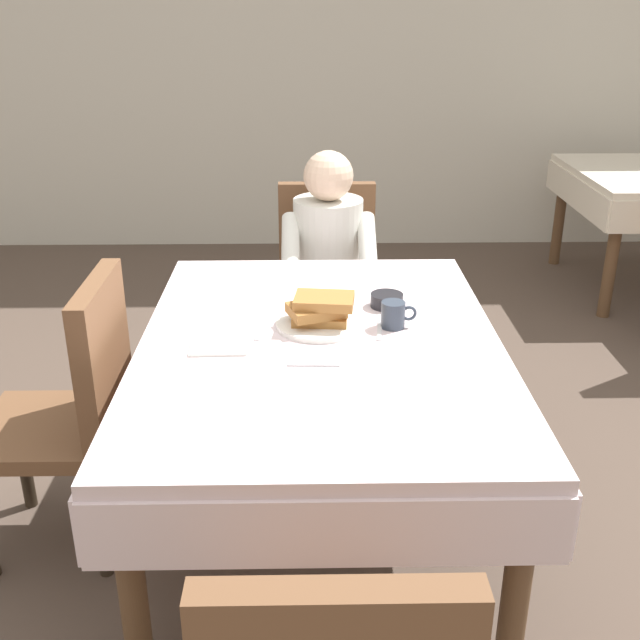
# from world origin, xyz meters

# --- Properties ---
(ground_plane) EXTENTS (14.00, 14.00, 0.00)m
(ground_plane) POSITION_xyz_m (0.00, 0.00, 0.00)
(ground_plane) COLOR brown
(back_wall) EXTENTS (12.00, 0.16, 3.20)m
(back_wall) POSITION_xyz_m (0.00, 3.40, 1.60)
(back_wall) COLOR beige
(back_wall) RESTS_ON ground
(dining_table_main) EXTENTS (1.12, 1.52, 0.74)m
(dining_table_main) POSITION_xyz_m (0.00, 0.00, 0.65)
(dining_table_main) COLOR silver
(dining_table_main) RESTS_ON ground
(chair_diner) EXTENTS (0.44, 0.45, 0.93)m
(chair_diner) POSITION_xyz_m (0.05, 1.17, 0.53)
(chair_diner) COLOR brown
(chair_diner) RESTS_ON ground
(diner_person) EXTENTS (0.40, 0.43, 1.12)m
(diner_person) POSITION_xyz_m (0.05, 1.01, 0.67)
(diner_person) COLOR silver
(diner_person) RESTS_ON ground
(chair_left_side) EXTENTS (0.45, 0.44, 0.93)m
(chair_left_side) POSITION_xyz_m (-0.77, 0.00, 0.53)
(chair_left_side) COLOR brown
(chair_left_side) RESTS_ON ground
(plate_breakfast) EXTENTS (0.28, 0.28, 0.02)m
(plate_breakfast) POSITION_xyz_m (-0.00, 0.10, 0.75)
(plate_breakfast) COLOR white
(plate_breakfast) RESTS_ON dining_table_main
(breakfast_stack) EXTENTS (0.22, 0.18, 0.09)m
(breakfast_stack) POSITION_xyz_m (0.00, 0.09, 0.80)
(breakfast_stack) COLOR #A36B33
(breakfast_stack) RESTS_ON plate_breakfast
(cup_coffee) EXTENTS (0.11, 0.08, 0.08)m
(cup_coffee) POSITION_xyz_m (0.23, 0.09, 0.78)
(cup_coffee) COLOR #333D4C
(cup_coffee) RESTS_ON dining_table_main
(bowl_butter) EXTENTS (0.11, 0.11, 0.04)m
(bowl_butter) POSITION_xyz_m (0.23, 0.26, 0.76)
(bowl_butter) COLOR black
(bowl_butter) RESTS_ON dining_table_main
(fork_left_of_plate) EXTENTS (0.02, 0.18, 0.00)m
(fork_left_of_plate) POSITION_xyz_m (-0.19, 0.08, 0.74)
(fork_left_of_plate) COLOR silver
(fork_left_of_plate) RESTS_ON dining_table_main
(knife_right_of_plate) EXTENTS (0.04, 0.20, 0.00)m
(knife_right_of_plate) POSITION_xyz_m (0.19, 0.08, 0.74)
(knife_right_of_plate) COLOR silver
(knife_right_of_plate) RESTS_ON dining_table_main
(spoon_near_edge) EXTENTS (0.15, 0.02, 0.00)m
(spoon_near_edge) POSITION_xyz_m (-0.02, -0.18, 0.74)
(spoon_near_edge) COLOR silver
(spoon_near_edge) RESTS_ON dining_table_main
(napkin_folded) EXTENTS (0.17, 0.12, 0.01)m
(napkin_folded) POSITION_xyz_m (-0.30, -0.06, 0.74)
(napkin_folded) COLOR white
(napkin_folded) RESTS_ON dining_table_main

